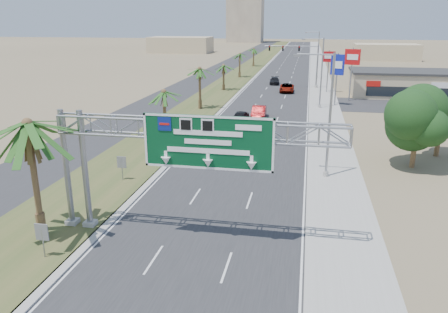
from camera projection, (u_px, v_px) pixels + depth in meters
name	position (u px, v px, depth m)	size (l,w,h in m)	color
road	(288.00, 67.00, 119.68)	(12.00, 300.00, 0.02)	#28282B
sidewalk_right	(319.00, 68.00, 118.14)	(4.00, 300.00, 0.10)	#9E9B93
median_grass	(252.00, 66.00, 121.46)	(7.00, 300.00, 0.12)	#384C21
opposing_road	(227.00, 66.00, 122.73)	(8.00, 300.00, 0.02)	#28282B
sign_gantry	(182.00, 138.00, 24.26)	(16.75, 1.24, 7.50)	gray
palm_near	(27.00, 124.00, 23.65)	(5.70, 5.70, 8.35)	brown
palm_row_b	(164.00, 93.00, 46.81)	(3.99, 3.99, 5.95)	brown
palm_row_c	(200.00, 70.00, 61.58)	(3.99, 3.99, 6.75)	brown
palm_row_d	(224.00, 66.00, 78.82)	(3.99, 3.99, 5.45)	brown
palm_row_e	(240.00, 54.00, 96.43)	(3.99, 3.99, 6.15)	brown
palm_row_f	(254.00, 49.00, 119.98)	(3.99, 3.99, 5.75)	brown
streetlight_near	(327.00, 121.00, 34.48)	(3.27, 0.44, 10.00)	gray
streetlight_mid	(320.00, 76.00, 62.61)	(3.27, 0.44, 10.00)	gray
streetlight_far	(317.00, 56.00, 96.35)	(3.27, 0.44, 10.00)	gray
signal_mast	(306.00, 62.00, 81.66)	(10.28, 0.71, 8.00)	gray
store_building	(406.00, 84.00, 73.90)	(18.00, 10.00, 4.00)	tan
oak_near	(418.00, 117.00, 36.90)	(4.50, 4.50, 6.80)	brown
oak_far	(442.00, 117.00, 40.33)	(3.50, 3.50, 5.60)	brown
median_signback_a	(42.00, 235.00, 23.16)	(0.75, 0.08, 2.08)	gray
median_signback_b	(122.00, 164.00, 34.54)	(0.75, 0.08, 2.08)	gray
tower_distant	(245.00, 11.00, 251.43)	(20.00, 16.00, 35.00)	gray
building_distant_left	(181.00, 45.00, 173.73)	(24.00, 14.00, 6.00)	tan
building_distant_right	(386.00, 52.00, 141.68)	(20.00, 12.00, 5.00)	tan
car_left_lane	(240.00, 118.00, 54.04)	(1.80, 4.47, 1.52)	black
car_mid_lane	(259.00, 112.00, 57.01)	(1.71, 4.91, 1.62)	maroon
car_right_lane	(287.00, 88.00, 77.94)	(2.47, 5.36, 1.49)	gray
car_far	(274.00, 81.00, 87.70)	(1.88, 4.61, 1.34)	black
pole_sign_red_near	(352.00, 60.00, 68.11)	(2.37, 1.06, 8.26)	gray
pole_sign_blue	(337.00, 67.00, 64.30)	(1.94, 1.11, 7.78)	gray
pole_sign_red_far	(329.00, 60.00, 76.10)	(2.21, 0.41, 7.36)	gray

